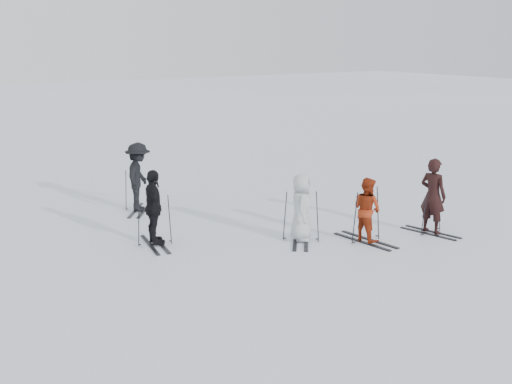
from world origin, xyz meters
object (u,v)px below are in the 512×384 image
at_px(skier_red, 367,210).
at_px(skier_uphill_far, 139,178).
at_px(skier_uphill_left, 154,209).
at_px(skier_near_dark, 433,197).
at_px(skier_grey, 301,208).

xyz_separation_m(skier_red, skier_uphill_far, (-3.47, 5.52, 0.19)).
xyz_separation_m(skier_red, skier_uphill_left, (-4.36, 2.47, 0.12)).
relative_size(skier_near_dark, skier_grey, 1.16).
relative_size(skier_uphill_left, skier_uphill_far, 0.93).
distance_m(skier_red, skier_uphill_far, 6.52).
height_order(skier_grey, skier_uphill_left, skier_uphill_left).
bearing_deg(skier_uphill_left, skier_near_dark, -104.98).
height_order(skier_red, skier_grey, skier_grey).
xyz_separation_m(skier_near_dark, skier_red, (-1.80, 0.39, -0.17)).
bearing_deg(skier_uphill_far, skier_grey, -119.57).
bearing_deg(skier_uphill_far, skier_uphill_left, -161.05).
height_order(skier_near_dark, skier_red, skier_near_dark).
distance_m(skier_red, skier_grey, 1.55).
relative_size(skier_red, skier_grey, 0.95).
distance_m(skier_red, skier_uphill_left, 5.01).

